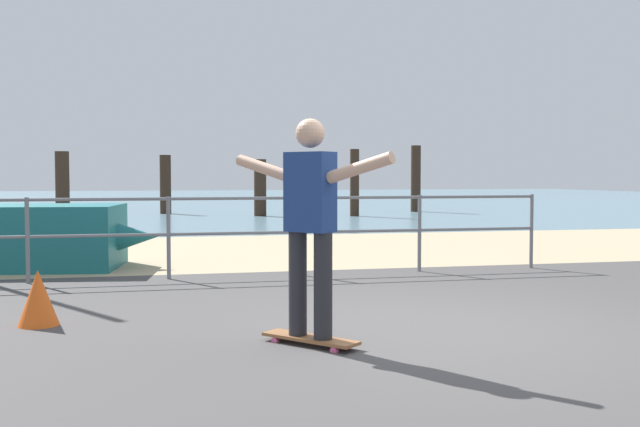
# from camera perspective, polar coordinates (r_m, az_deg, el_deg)

# --- Properties ---
(ground_plane) EXTENTS (24.00, 10.00, 0.04)m
(ground_plane) POSITION_cam_1_polar(r_m,az_deg,el_deg) (5.45, 13.60, -11.03)
(ground_plane) COLOR #474444
(ground_plane) RESTS_ON ground
(beach_strip) EXTENTS (24.00, 6.00, 0.04)m
(beach_strip) POSITION_cam_1_polar(r_m,az_deg,el_deg) (13.01, -2.32, -2.83)
(beach_strip) COLOR tan
(beach_strip) RESTS_ON ground
(sea_surface) EXTENTS (72.00, 50.00, 0.04)m
(sea_surface) POSITION_cam_1_polar(r_m,az_deg,el_deg) (40.82, -9.54, 1.06)
(sea_surface) COLOR slate
(sea_surface) RESTS_ON ground
(railing_fence) EXTENTS (9.96, 0.05, 1.05)m
(railing_fence) POSITION_cam_1_polar(r_m,az_deg,el_deg) (9.35, -11.63, -0.86)
(railing_fence) COLOR slate
(railing_fence) RESTS_ON ground
(skateboard) EXTENTS (0.67, 0.74, 0.08)m
(skateboard) POSITION_cam_1_polar(r_m,az_deg,el_deg) (5.68, -0.76, -9.66)
(skateboard) COLOR brown
(skateboard) RESTS_ON ground
(skateboarder) EXTENTS (1.01, 1.15, 1.65)m
(skateboarder) POSITION_cam_1_polar(r_m,az_deg,el_deg) (5.55, -0.76, -0.05)
(skateboarder) COLOR #26262B
(skateboarder) RESTS_ON skateboard
(groyne_post_1) EXTENTS (0.39, 0.39, 2.00)m
(groyne_post_1) POSITION_cam_1_polar(r_m,az_deg,el_deg) (22.15, -19.27, 1.97)
(groyne_post_1) COLOR #332319
(groyne_post_1) RESTS_ON ground
(groyne_post_2) EXTENTS (0.38, 0.38, 2.01)m
(groyne_post_2) POSITION_cam_1_polar(r_m,az_deg,el_deg) (25.61, -11.85, 2.20)
(groyne_post_2) COLOR #332319
(groyne_post_2) RESTS_ON ground
(groyne_post_3) EXTENTS (0.39, 0.39, 1.83)m
(groyne_post_3) POSITION_cam_1_polar(r_m,az_deg,el_deg) (23.67, -4.65, 1.98)
(groyne_post_3) COLOR #332319
(groyne_post_3) RESTS_ON ground
(groyne_post_4) EXTENTS (0.29, 0.29, 2.16)m
(groyne_post_4) POSITION_cam_1_polar(r_m,az_deg,el_deg) (23.54, 2.69, 2.37)
(groyne_post_4) COLOR #332319
(groyne_post_4) RESTS_ON ground
(groyne_post_5) EXTENTS (0.35, 0.35, 2.39)m
(groyne_post_5) POSITION_cam_1_polar(r_m,az_deg,el_deg) (26.67, 7.41, 2.67)
(groyne_post_5) COLOR #332319
(groyne_post_5) RESTS_ON ground
(traffic_cone) EXTENTS (0.36, 0.36, 0.50)m
(traffic_cone) POSITION_cam_1_polar(r_m,az_deg,el_deg) (6.81, -20.93, -6.19)
(traffic_cone) COLOR #E55919
(traffic_cone) RESTS_ON ground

